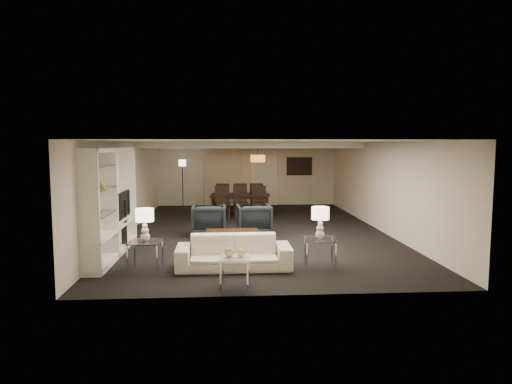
{
  "coord_description": "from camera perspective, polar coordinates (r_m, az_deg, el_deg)",
  "views": [
    {
      "loc": [
        -0.84,
        -12.59,
        2.43
      ],
      "look_at": [
        0.0,
        0.0,
        1.1
      ],
      "focal_mm": 32.0,
      "sensor_mm": 36.0,
      "label": 1
    }
  ],
  "objects": [
    {
      "name": "floor",
      "position": [
        12.85,
        0.0,
        -4.88
      ],
      "size": [
        11.0,
        11.0,
        0.0
      ],
      "primitive_type": "plane",
      "color": "black",
      "rests_on": "ground"
    },
    {
      "name": "ceiling",
      "position": [
        12.62,
        0.0,
        6.34
      ],
      "size": [
        7.0,
        11.0,
        0.02
      ],
      "primitive_type": "cube",
      "color": "silver",
      "rests_on": "ground"
    },
    {
      "name": "wall_back",
      "position": [
        18.15,
        -1.16,
        2.28
      ],
      "size": [
        7.0,
        0.02,
        2.5
      ],
      "primitive_type": "cube",
      "color": "beige",
      "rests_on": "ground"
    },
    {
      "name": "wall_front",
      "position": [
        7.24,
        2.91,
        -3.36
      ],
      "size": [
        7.0,
        0.02,
        2.5
      ],
      "primitive_type": "cube",
      "color": "beige",
      "rests_on": "ground"
    },
    {
      "name": "wall_left",
      "position": [
        12.92,
        -15.68,
        0.55
      ],
      "size": [
        0.02,
        11.0,
        2.5
      ],
      "primitive_type": "cube",
      "color": "beige",
      "rests_on": "ground"
    },
    {
      "name": "wall_right",
      "position": [
        13.37,
        15.14,
        0.74
      ],
      "size": [
        0.02,
        11.0,
        2.5
      ],
      "primitive_type": "cube",
      "color": "beige",
      "rests_on": "ground"
    },
    {
      "name": "ceiling_soffit",
      "position": [
        16.11,
        -0.84,
        5.91
      ],
      "size": [
        7.0,
        4.0,
        0.2
      ],
      "primitive_type": "cube",
      "color": "silver",
      "rests_on": "ceiling"
    },
    {
      "name": "curtains",
      "position": [
        18.05,
        -4.0,
        2.09
      ],
      "size": [
        1.5,
        0.12,
        2.4
      ],
      "primitive_type": "cube",
      "color": "beige",
      "rests_on": "wall_back"
    },
    {
      "name": "door",
      "position": [
        18.18,
        1.05,
        1.66
      ],
      "size": [
        0.9,
        0.05,
        2.1
      ],
      "primitive_type": "cube",
      "color": "silver",
      "rests_on": "wall_back"
    },
    {
      "name": "painting",
      "position": [
        18.31,
        5.43,
        3.23
      ],
      "size": [
        0.95,
        0.04,
        0.65
      ],
      "primitive_type": "cube",
      "color": "#142D38",
      "rests_on": "wall_back"
    },
    {
      "name": "media_unit",
      "position": [
        10.37,
        -17.57,
        -1.21
      ],
      "size": [
        0.38,
        3.4,
        2.35
      ],
      "primitive_type": null,
      "color": "white",
      "rests_on": "wall_left"
    },
    {
      "name": "pendant_light",
      "position": [
        16.14,
        0.23,
        4.2
      ],
      "size": [
        0.52,
        0.52,
        0.24
      ],
      "primitive_type": "cylinder",
      "color": "#D8591E",
      "rests_on": "ceiling_soffit"
    },
    {
      "name": "sofa",
      "position": [
        8.98,
        -2.8,
        -7.53
      ],
      "size": [
        2.23,
        0.88,
        0.65
      ],
      "primitive_type": "imported",
      "rotation": [
        0.0,
        0.0,
        0.01
      ],
      "color": "beige",
      "rests_on": "floor"
    },
    {
      "name": "coffee_table",
      "position": [
        10.57,
        -2.95,
        -6.06
      ],
      "size": [
        1.25,
        0.76,
        0.44
      ],
      "primitive_type": null,
      "rotation": [
        0.0,
        0.0,
        0.04
      ],
      "color": "black",
      "rests_on": "floor"
    },
    {
      "name": "armchair_left",
      "position": [
        12.21,
        -5.9,
        -3.52
      ],
      "size": [
        0.89,
        0.92,
        0.83
      ],
      "primitive_type": "imported",
      "rotation": [
        0.0,
        0.0,
        3.15
      ],
      "color": "black",
      "rests_on": "floor"
    },
    {
      "name": "armchair_right",
      "position": [
        12.22,
        -0.26,
        -3.48
      ],
      "size": [
        0.94,
        0.97,
        0.83
      ],
      "primitive_type": "imported",
      "rotation": [
        0.0,
        0.0,
        3.21
      ],
      "color": "black",
      "rests_on": "floor"
    },
    {
      "name": "side_table_left",
      "position": [
        9.12,
        -13.63,
        -7.74
      ],
      "size": [
        0.64,
        0.64,
        0.57
      ],
      "primitive_type": null,
      "rotation": [
        0.0,
        0.0,
        -0.05
      ],
      "color": "white",
      "rests_on": "floor"
    },
    {
      "name": "side_table_right",
      "position": [
        9.18,
        7.97,
        -7.55
      ],
      "size": [
        0.67,
        0.67,
        0.57
      ],
      "primitive_type": null,
      "rotation": [
        0.0,
        0.0,
        -0.1
      ],
      "color": "silver",
      "rests_on": "floor"
    },
    {
      "name": "table_lamp_left",
      "position": [
        9.0,
        -13.72,
        -4.02
      ],
      "size": [
        0.38,
        0.38,
        0.63
      ],
      "primitive_type": null,
      "rotation": [
        0.0,
        0.0,
        0.11
      ],
      "color": "beige",
      "rests_on": "side_table_left"
    },
    {
      "name": "table_lamp_right",
      "position": [
        9.06,
        8.03,
        -3.85
      ],
      "size": [
        0.38,
        0.38,
        0.63
      ],
      "primitive_type": null,
      "rotation": [
        0.0,
        0.0,
        -0.11
      ],
      "color": "#F4E6CE",
      "rests_on": "side_table_right"
    },
    {
      "name": "marble_table",
      "position": [
        7.94,
        -2.65,
        -9.88
      ],
      "size": [
        0.55,
        0.55,
        0.51
      ],
      "primitive_type": null,
      "rotation": [
        0.0,
        0.0,
        -0.09
      ],
      "color": "white",
      "rests_on": "floor"
    },
    {
      "name": "gold_gourd_a",
      "position": [
        7.85,
        -3.39,
        -7.53
      ],
      "size": [
        0.16,
        0.16,
        0.16
      ],
      "primitive_type": "sphere",
      "color": "tan",
      "rests_on": "marble_table"
    },
    {
      "name": "gold_gourd_b",
      "position": [
        7.86,
        -1.92,
        -7.59
      ],
      "size": [
        0.14,
        0.14,
        0.14
      ],
      "primitive_type": "sphere",
      "color": "#ECC97D",
      "rests_on": "marble_table"
    },
    {
      "name": "television",
      "position": [
        10.89,
        -16.73,
        -1.51
      ],
      "size": [
        1.05,
        0.14,
        0.6
      ],
      "primitive_type": "imported",
      "rotation": [
        0.0,
        0.0,
        1.57
      ],
      "color": "black",
      "rests_on": "media_unit"
    },
    {
      "name": "vase_blue",
      "position": [
        9.27,
        -19.25,
        -2.24
      ],
      "size": [
        0.18,
        0.18,
        0.18
      ],
      "primitive_type": "imported",
      "color": "navy",
      "rests_on": "media_unit"
    },
    {
      "name": "vase_amber",
      "position": [
        9.57,
        -18.76,
        0.97
      ],
      "size": [
        0.15,
        0.15,
        0.16
      ],
      "primitive_type": "imported",
      "color": "gold",
      "rests_on": "media_unit"
    },
    {
      "name": "floor_speaker",
      "position": [
        11.02,
        -16.17,
        -3.94
      ],
      "size": [
        0.14,
        0.14,
        1.14
      ],
      "primitive_type": "cube",
      "rotation": [
        0.0,
        0.0,
        0.14
      ],
      "color": "black",
      "rests_on": "floor"
    },
    {
      "name": "dining_table",
      "position": [
        15.64,
        -1.97,
        -1.61
      ],
      "size": [
        2.1,
        1.27,
        0.71
      ],
      "primitive_type": "imported",
      "rotation": [
        0.0,
        0.0,
        -0.07
      ],
      "color": "black",
      "rests_on": "floor"
    },
    {
      "name": "chair_nl",
      "position": [
        14.96,
        -4.19,
        -1.3
      ],
      "size": [
        0.55,
        0.55,
        1.06
      ],
      "primitive_type": null,
      "rotation": [
        0.0,
        0.0,
        0.14
      ],
      "color": "black",
      "rests_on": "floor"
    },
    {
      "name": "chair_nm",
      "position": [
        14.97,
        -1.89,
        -1.29
      ],
      "size": [
        0.53,
        0.53,
        1.06
      ],
      "primitive_type": null,
      "rotation": [
        0.0,
        0.0,
        0.09
      ],
      "color": "black",
      "rests_on": "floor"
    },
    {
      "name": "chair_nr",
      "position": [
        15.0,
        0.4,
        -1.27
      ],
      "size": [
        0.51,
        0.51,
        1.06
      ],
      "primitive_type": null,
      "rotation": [
        0.0,
        0.0,
        -0.03
      ],
      "color": "black",
      "rests_on": "floor"
    },
    {
      "name": "chair_fl",
      "position": [
        16.25,
        -4.16,
        -0.72
      ],
      "size": [
        0.5,
        0.5,
        1.06
      ],
      "primitive_type": null,
      "rotation": [
        0.0,
        0.0,
        3.12
      ],
      "color": "black",
      "rests_on": "floor"
    },
    {
      "name": "chair_fm",
      "position": [
        16.26,
        -2.05,
        -0.71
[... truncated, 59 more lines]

